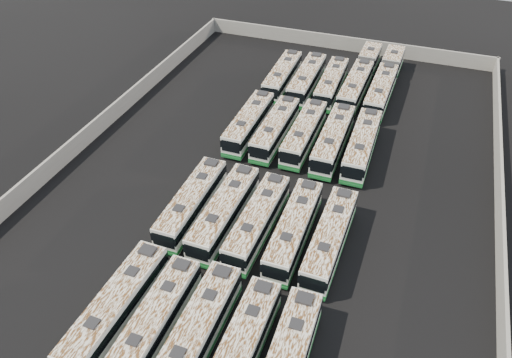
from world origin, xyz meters
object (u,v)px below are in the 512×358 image
at_px(bus_front_left, 154,323).
at_px(bus_front_center, 196,334).
at_px(bus_back_right, 360,77).
at_px(bus_midfront_center, 257,221).
at_px(bus_midfront_far_right, 330,239).
at_px(bus_midback_far_left, 249,123).
at_px(bus_front_far_left, 116,308).
at_px(bus_midback_left, 275,129).
at_px(bus_midback_far_right, 362,145).
at_px(bus_front_right, 240,350).
at_px(bus_back_left, 307,80).
at_px(bus_midfront_left, 224,212).
at_px(bus_midfront_far_left, 192,203).
at_px(bus_back_far_right, 385,81).
at_px(bus_back_far_left, 282,76).
at_px(bus_back_center, 331,83).
at_px(bus_midback_right, 333,140).
at_px(bus_midback_center, 304,133).
at_px(bus_midfront_right, 294,229).

xyz_separation_m(bus_front_left, bus_front_center, (3.33, 0.19, 0.06)).
bearing_deg(bus_back_right, bus_midfront_center, -94.85).
bearing_deg(bus_midfront_far_right, bus_front_center, -117.04).
xyz_separation_m(bus_midback_far_left, bus_back_right, (10.07, 16.27, 0.03)).
relative_size(bus_front_far_left, bus_front_left, 1.04).
bearing_deg(bus_front_far_left, bus_back_right, 78.59).
xyz_separation_m(bus_midback_left, bus_midback_far_right, (10.06, 0.06, 0.06)).
distance_m(bus_front_right, bus_back_left, 41.83).
height_order(bus_front_left, bus_midfront_left, bus_midfront_left).
distance_m(bus_midfront_far_left, bus_midback_left, 15.51).
bearing_deg(bus_front_center, bus_back_left, 94.40).
xyz_separation_m(bus_midback_far_left, bus_back_far_right, (13.41, 16.16, 0.05)).
distance_m(bus_front_far_left, bus_back_far_left, 41.20).
relative_size(bus_midfront_left, bus_back_center, 1.03).
distance_m(bus_front_center, bus_midfront_left, 13.24).
bearing_deg(bus_midback_far_left, bus_back_right, 58.05).
relative_size(bus_front_far_left, bus_midback_right, 0.99).
bearing_deg(bus_back_right, bus_front_right, -88.74).
distance_m(bus_front_center, bus_back_right, 44.71).
xyz_separation_m(bus_front_right, bus_midback_far_left, (-10.11, 28.36, 0.02)).
distance_m(bus_midfront_far_right, bus_midback_left, 18.39).
bearing_deg(bus_front_center, bus_back_far_left, 99.11).
bearing_deg(bus_midfront_far_right, bus_midback_far_left, 131.84).
relative_size(bus_front_far_left, bus_back_center, 1.03).
bearing_deg(bus_midback_center, bus_midfront_far_left, -113.25).
bearing_deg(bus_midback_far_right, bus_midback_center, 177.68).
distance_m(bus_midfront_left, bus_midback_right, 16.74).
bearing_deg(bus_back_right, bus_front_center, -93.17).
bearing_deg(bus_midfront_center, bus_midfront_far_right, 1.38).
relative_size(bus_midfront_far_left, bus_back_center, 1.00).
bearing_deg(bus_midfront_left, bus_back_far_left, 97.70).
relative_size(bus_midback_center, bus_back_far_right, 0.62).
bearing_deg(bus_front_center, bus_front_far_left, 179.71).
bearing_deg(bus_back_center, bus_back_left, -178.32).
relative_size(bus_front_right, bus_midfront_far_right, 0.99).
distance_m(bus_front_center, bus_midfront_center, 12.82).
distance_m(bus_midfront_center, bus_back_right, 31.94).
xyz_separation_m(bus_front_center, bus_midfront_left, (-3.23, 12.84, -0.01)).
bearing_deg(bus_front_center, bus_midback_right, 82.90).
relative_size(bus_midfront_far_right, bus_midback_center, 1.00).
bearing_deg(bus_midfront_right, bus_midback_right, 89.49).
distance_m(bus_midfront_far_left, bus_midfront_right, 10.14).
xyz_separation_m(bus_midback_far_right, bus_back_far_right, (0.05, 16.21, 0.01)).
bearing_deg(bus_back_center, bus_midfront_far_left, -104.82).
bearing_deg(bus_midfront_center, bus_midback_far_right, 67.77).
distance_m(bus_front_far_left, bus_midfront_left, 13.27).
distance_m(bus_midback_far_left, bus_back_left, 13.39).
bearing_deg(bus_midfront_right, bus_back_far_right, 83.55).
bearing_deg(bus_front_center, bus_back_far_right, 81.29).
xyz_separation_m(bus_front_right, bus_midfront_far_right, (3.34, 12.90, 0.02)).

